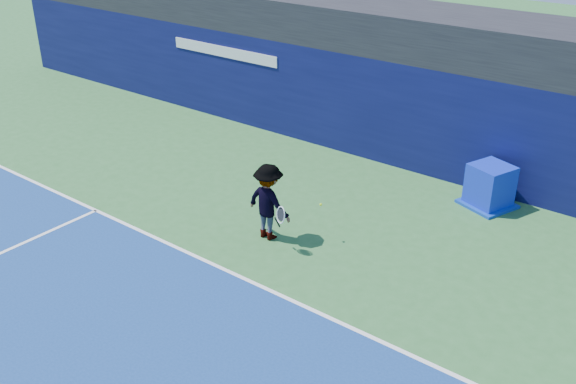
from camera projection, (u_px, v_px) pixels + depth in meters
name	position (u px, v px, depth m)	size (l,w,h in m)	color
ground	(133.00, 356.00, 11.21)	(80.00, 80.00, 0.00)	#2E6731
baseline	(246.00, 279.00, 13.34)	(24.00, 0.10, 0.01)	white
stadium_band	(444.00, 35.00, 17.76)	(36.00, 3.00, 1.20)	black
back_wall_assembly	(420.00, 116.00, 17.99)	(36.00, 1.03, 3.00)	#0B0E3E
equipment_cart	(490.00, 188.00, 16.14)	(1.47, 1.47, 1.10)	#0D21B8
tennis_player	(269.00, 202.00, 14.53)	(1.36, 0.77, 1.82)	silver
tennis_ball	(321.00, 205.00, 14.40)	(0.06, 0.06, 0.06)	#B5DC18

